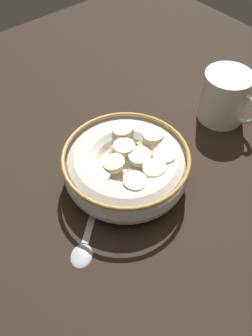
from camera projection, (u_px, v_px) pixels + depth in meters
ground_plane at (126, 184)px, 57.04cm from camera, size 108.43×108.43×2.00cm
cereal_bowl at (126, 167)px, 53.74cm from camera, size 19.08×19.08×6.66cm
spoon at (85, 244)px, 48.73cm from camera, size 9.80×11.12×0.80cm
coffee_mug at (225, 97)px, 62.42cm from camera, size 11.30×8.35×9.12cm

